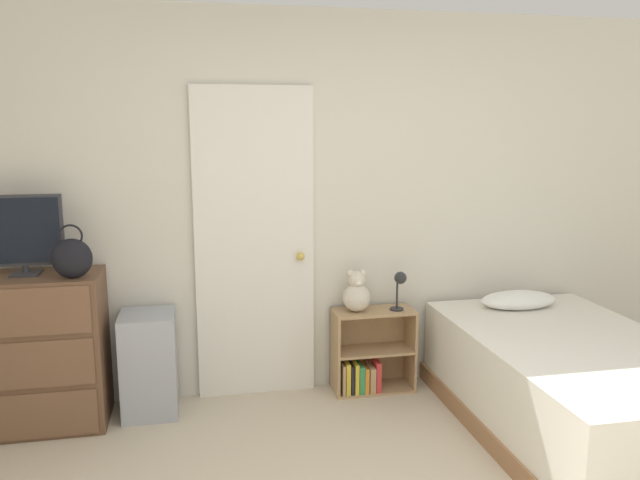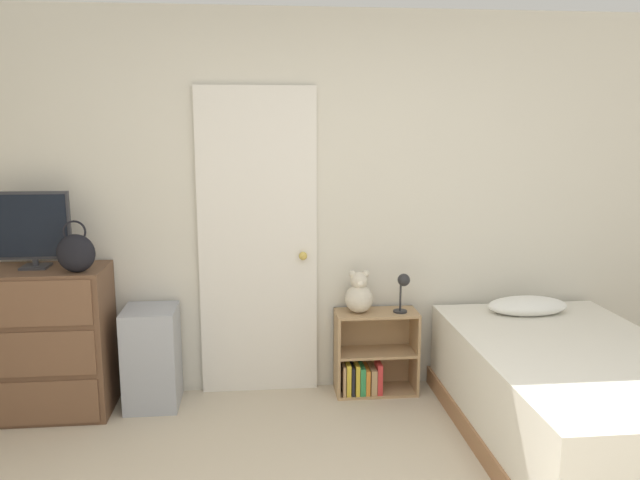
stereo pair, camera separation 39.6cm
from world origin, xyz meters
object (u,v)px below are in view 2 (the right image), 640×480
at_px(dresser, 41,342).
at_px(handbag, 76,253).
at_px(tv, 33,228).
at_px(storage_bin, 152,357).
at_px(bookshelf, 370,360).
at_px(bed, 575,397).
at_px(desk_lamp, 403,285).
at_px(teddy_bear, 359,294).

bearing_deg(dresser, handbag, -22.95).
bearing_deg(tv, storage_bin, 1.47).
xyz_separation_m(dresser, bookshelf, (2.12, 0.10, -0.24)).
bearing_deg(handbag, bed, -12.09).
height_order(handbag, bed, handbag).
relative_size(desk_lamp, bed, 0.14).
relative_size(dresser, tv, 1.99).
bearing_deg(bookshelf, teddy_bear, -176.98).
relative_size(tv, handbag, 1.50).
distance_m(dresser, desk_lamp, 2.34).
height_order(storage_bin, bed, bed).
bearing_deg(storage_bin, handbag, -156.26).
bearing_deg(teddy_bear, desk_lamp, -6.86).
bearing_deg(bookshelf, dresser, -177.24).
bearing_deg(bookshelf, handbag, -172.99).
height_order(dresser, desk_lamp, dresser).
bearing_deg(dresser, bed, -13.14).
relative_size(handbag, bookshelf, 0.55).
height_order(tv, handbag, tv).
distance_m(bookshelf, desk_lamp, 0.57).
bearing_deg(bed, storage_bin, 162.52).
bearing_deg(bookshelf, bed, -39.19).
distance_m(storage_bin, bed, 2.59).
height_order(dresser, storage_bin, dresser).
bearing_deg(tv, teddy_bear, 1.97).
bearing_deg(desk_lamp, teddy_bear, 173.14).
relative_size(tv, teddy_bear, 1.64).
xyz_separation_m(teddy_bear, bed, (1.11, -0.83, -0.41)).
distance_m(storage_bin, teddy_bear, 1.41).
bearing_deg(teddy_bear, tv, -178.03).
bearing_deg(tv, handbag, -27.47).
distance_m(handbag, bookshelf, 2.02).
relative_size(dresser, storage_bin, 1.44).
xyz_separation_m(dresser, teddy_bear, (2.03, 0.10, 0.23)).
height_order(tv, bookshelf, tv).
distance_m(teddy_bear, desk_lamp, 0.30).
distance_m(dresser, bookshelf, 2.14).
relative_size(storage_bin, teddy_bear, 2.27).
relative_size(tv, bookshelf, 0.83).
relative_size(bookshelf, teddy_bear, 1.98).
relative_size(teddy_bear, bed, 0.15).
xyz_separation_m(dresser, bed, (3.15, -0.73, -0.18)).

